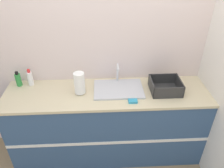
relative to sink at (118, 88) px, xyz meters
The scene contains 10 objects.
ground_plane 0.99m from the sink, 110.52° to the right, with size 12.00×12.00×0.00m, color #937A56.
wall_back 0.47m from the sink, 114.43° to the left, with size 4.57×0.06×2.60m.
wall_right 1.06m from the sink, ahead, with size 0.06×2.56×2.60m.
counter_cabinet 0.49m from the sink, 160.22° to the right, with size 2.20×0.59×0.91m.
sink is the anchor object (origin of this frame).
paper_towel_roll 0.42m from the sink, behind, with size 0.11×0.11×0.24m.
dish_rack 0.50m from the sink, ahead, with size 0.32×0.29×0.13m.
bottle_white_spray 0.98m from the sink, behind, with size 0.06×0.06×0.19m.
bottle_green 1.10m from the sink, behind, with size 0.06×0.06×0.17m.
sponge 0.26m from the sink, 60.94° to the right, with size 0.09×0.06×0.02m.
Camera 1 is at (-0.05, -1.62, 2.26)m, focal length 35.00 mm.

